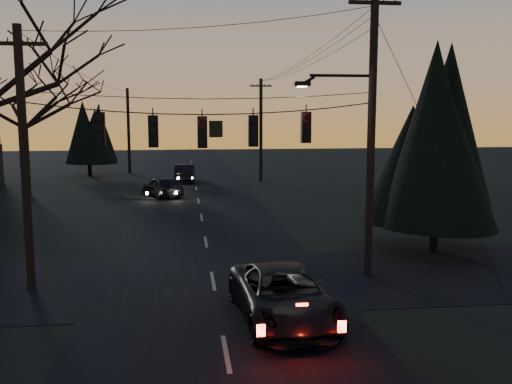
{
  "coord_description": "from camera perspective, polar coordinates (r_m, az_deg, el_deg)",
  "views": [
    {
      "loc": [
        -0.95,
        -9.03,
        5.79
      ],
      "look_at": [
        1.26,
        8.18,
        3.34
      ],
      "focal_mm": 40.0,
      "sensor_mm": 36.0,
      "label": 1
    }
  ],
  "objects": [
    {
      "name": "cross_road",
      "position": [
        19.91,
        -4.32,
        -8.89
      ],
      "size": [
        60.0,
        7.0,
        0.02
      ],
      "primitive_type": "cube",
      "color": "black",
      "rests_on": "ground"
    },
    {
      "name": "utility_pole_right",
      "position": [
        20.91,
        11.07,
        -8.21
      ],
      "size": [
        5.0,
        0.3,
        10.0
      ],
      "primitive_type": null,
      "color": "black",
      "rests_on": "ground"
    },
    {
      "name": "utility_pole_left",
      "position": [
        20.52,
        -21.52,
        -8.94
      ],
      "size": [
        1.8,
        0.3,
        8.5
      ],
      "primitive_type": null,
      "color": "black",
      "rests_on": "ground"
    },
    {
      "name": "evergreen_right",
      "position": [
        24.49,
        17.72,
        4.41
      ],
      "size": [
        4.44,
        4.44,
        7.63
      ],
      "color": "black",
      "rests_on": "ground"
    },
    {
      "name": "main_road",
      "position": [
        29.61,
        -5.35,
        -3.27
      ],
      "size": [
        8.0,
        120.0,
        0.02
      ],
      "primitive_type": "cube",
      "color": "black",
      "rests_on": "ground"
    },
    {
      "name": "sedan_oncoming_b",
      "position": [
        47.73,
        -7.1,
        1.88
      ],
      "size": [
        1.78,
        4.57,
        1.48
      ],
      "primitive_type": "imported",
      "rotation": [
        0.0,
        0.0,
        3.1
      ],
      "color": "black",
      "rests_on": "ground"
    },
    {
      "name": "suv_near",
      "position": [
        16.08,
        2.75,
        -10.34
      ],
      "size": [
        2.77,
        5.37,
        1.45
      ],
      "primitive_type": "imported",
      "rotation": [
        0.0,
        0.0,
        0.07
      ],
      "color": "black",
      "rests_on": "ground"
    },
    {
      "name": "utility_pole_far_r",
      "position": [
        47.82,
        0.49,
        1.06
      ],
      "size": [
        1.8,
        0.3,
        8.5
      ],
      "primitive_type": null,
      "color": "black",
      "rests_on": "ground"
    },
    {
      "name": "utility_pole_far_l",
      "position": [
        55.56,
        -12.5,
        1.85
      ],
      "size": [
        0.3,
        0.3,
        8.0
      ],
      "primitive_type": null,
      "color": "black",
      "rests_on": "ground"
    },
    {
      "name": "sedan_oncoming_a",
      "position": [
        39.56,
        -9.34,
        0.53
      ],
      "size": [
        3.22,
        4.48,
        1.42
      ],
      "primitive_type": "imported",
      "rotation": [
        0.0,
        0.0,
        3.56
      ],
      "color": "black",
      "rests_on": "ground"
    },
    {
      "name": "bare_tree_dist",
      "position": [
        42.67,
        -22.26,
        8.4
      ],
      "size": [
        7.36,
        7.36,
        9.33
      ],
      "color": "black",
      "rests_on": "ground"
    },
    {
      "name": "span_signal_assembly",
      "position": [
        19.05,
        -5.22,
        6.22
      ],
      "size": [
        11.5,
        0.44,
        1.64
      ],
      "color": "black",
      "rests_on": "ground"
    },
    {
      "name": "evergreen_dist",
      "position": [
        53.91,
        -16.41,
        5.32
      ],
      "size": [
        3.71,
        3.71,
        5.94
      ],
      "color": "black",
      "rests_on": "ground"
    }
  ]
}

